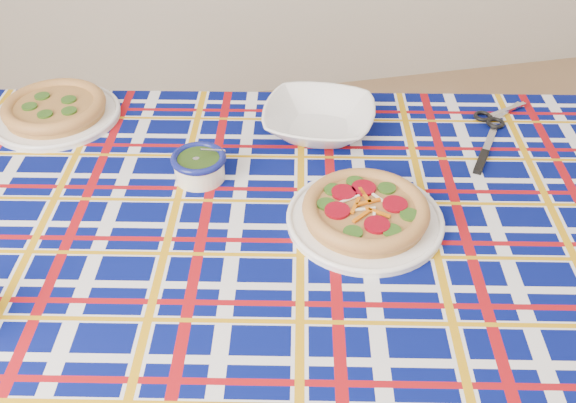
{
  "coord_description": "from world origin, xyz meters",
  "views": [
    {
      "loc": [
        -0.55,
        -0.73,
        1.53
      ],
      "look_at": [
        -0.34,
        0.23,
        0.74
      ],
      "focal_mm": 40.0,
      "sensor_mm": 36.0,
      "label": 1
    }
  ],
  "objects": [
    {
      "name": "second_focaccia_plate",
      "position": [
        -0.81,
        0.69,
        0.75
      ],
      "size": [
        0.39,
        0.39,
        0.06
      ],
      "primitive_type": null,
      "rotation": [
        0.0,
        0.0,
        -0.32
      ],
      "color": "#AC773D",
      "rests_on": "tablecloth"
    },
    {
      "name": "main_focaccia_plate",
      "position": [
        -0.2,
        0.16,
        0.75
      ],
      "size": [
        0.38,
        0.38,
        0.06
      ],
      "primitive_type": null,
      "rotation": [
        0.0,
        0.0,
        -0.23
      ],
      "color": "#AC773D",
      "rests_on": "tablecloth"
    },
    {
      "name": "dining_table",
      "position": [
        -0.38,
        0.23,
        0.65
      ],
      "size": [
        1.71,
        1.29,
        0.72
      ],
      "rotation": [
        0.0,
        0.0,
        -0.24
      ],
      "color": "brown",
      "rests_on": "floor"
    },
    {
      "name": "pesto_bowl",
      "position": [
        -0.5,
        0.38,
        0.76
      ],
      "size": [
        0.15,
        0.15,
        0.07
      ],
      "primitive_type": null,
      "rotation": [
        0.0,
        0.0,
        -0.4
      ],
      "color": "#1B310D",
      "rests_on": "tablecloth"
    },
    {
      "name": "serving_bowl",
      "position": [
        -0.21,
        0.5,
        0.75
      ],
      "size": [
        0.34,
        0.34,
        0.06
      ],
      "primitive_type": "imported",
      "rotation": [
        0.0,
        0.0,
        -0.4
      ],
      "color": "white",
      "rests_on": "tablecloth"
    },
    {
      "name": "tablecloth",
      "position": [
        -0.38,
        0.23,
        0.67
      ],
      "size": [
        1.75,
        1.32,
        0.1
      ],
      "primitive_type": null,
      "rotation": [
        0.0,
        0.0,
        -0.24
      ],
      "color": "#040C54",
      "rests_on": "dining_table"
    },
    {
      "name": "table_knife",
      "position": [
        0.16,
        0.38,
        0.73
      ],
      "size": [
        0.15,
        0.19,
        0.01
      ],
      "primitive_type": null,
      "rotation": [
        0.0,
        0.0,
        0.92
      ],
      "color": "silver",
      "rests_on": "tablecloth"
    },
    {
      "name": "kitchen_scissors",
      "position": [
        0.26,
        0.48,
        0.73
      ],
      "size": [
        0.2,
        0.15,
        0.02
      ],
      "primitive_type": null,
      "rotation": [
        0.0,
        0.0,
        0.44
      ],
      "color": "silver",
      "rests_on": "tablecloth"
    }
  ]
}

